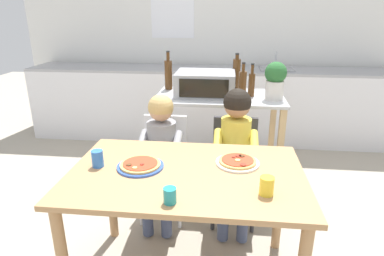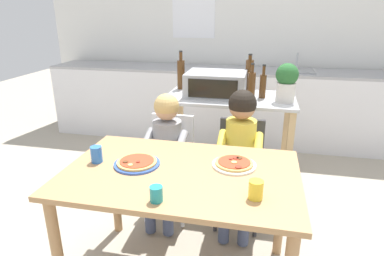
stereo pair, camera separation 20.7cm
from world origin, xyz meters
name	(u,v)px [view 2 (the right image)]	position (x,y,z in m)	size (l,w,h in m)	color
ground_plane	(210,188)	(0.00, 1.13, 0.00)	(11.27, 11.27, 0.00)	#A89E8C
back_wall_tiled	(234,30)	(0.00, 2.88, 1.35)	(5.09, 0.13, 2.70)	white
kitchen_counter	(228,105)	(0.00, 2.47, 0.46)	(4.58, 0.60, 1.12)	silver
kitchen_island_cart	(229,129)	(0.15, 1.16, 0.61)	(1.10, 0.60, 0.90)	#B7BABF
toaster_oven	(216,84)	(0.02, 1.17, 1.00)	(0.50, 0.40, 0.20)	#999BA0
bottle_tall_green_wine	(251,88)	(0.33, 0.95, 1.03)	(0.06, 0.06, 0.32)	#4C2D14
bottle_brown_beer	(249,75)	(0.29, 1.39, 1.05)	(0.07, 0.07, 0.34)	#4C2D14
bottle_squat_spirits	(181,74)	(-0.33, 1.35, 1.05)	(0.07, 0.07, 0.35)	#4C2D14
bottle_slim_sauce	(263,85)	(0.42, 1.17, 1.01)	(0.06, 0.06, 0.28)	#4C2D14
potted_herb_plant	(286,81)	(0.60, 1.08, 1.07)	(0.18, 0.18, 0.31)	beige
dining_table	(181,187)	(0.00, 0.00, 0.65)	(1.31, 0.84, 0.75)	#AD7F51
dining_chair_left	(170,159)	(-0.27, 0.70, 0.48)	(0.36, 0.36, 0.81)	silver
dining_chair_right	(240,165)	(0.29, 0.71, 0.48)	(0.36, 0.36, 0.81)	#333338
child_in_grey_shirt	(165,144)	(-0.27, 0.58, 0.65)	(0.32, 0.42, 1.01)	#424C6B
child_in_yellow_shirt	(240,145)	(0.29, 0.59, 0.69)	(0.32, 0.42, 1.06)	#424C6B
pizza_plate_blue_rimmed	(137,163)	(-0.27, 0.02, 0.77)	(0.27, 0.27, 0.03)	#3356B7
pizza_plate_white	(234,164)	(0.29, 0.13, 0.77)	(0.25, 0.25, 0.03)	white
drinking_cup_teal	(156,194)	(-0.04, -0.32, 0.79)	(0.06, 0.06, 0.08)	teal
drinking_cup_yellow	(256,190)	(0.42, -0.20, 0.80)	(0.07, 0.07, 0.09)	yellow
drinking_cup_blue	(96,154)	(-0.51, 0.01, 0.80)	(0.07, 0.07, 0.10)	blue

